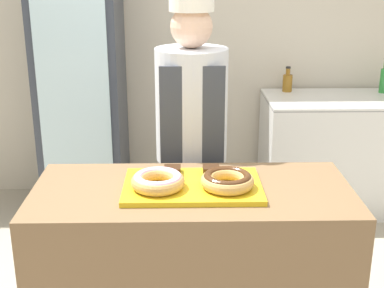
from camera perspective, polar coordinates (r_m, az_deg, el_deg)
wall_back at (r=4.39m, az=-0.55°, el=11.86°), size 8.00×0.06×2.70m
display_counter at (r=2.64m, az=0.05°, el=-13.84°), size 1.45×0.66×0.91m
serving_tray at (r=2.42m, az=0.05°, el=-4.53°), size 0.62×0.40×0.02m
donut_light_glaze at (r=2.36m, az=-3.66°, el=-3.89°), size 0.24×0.24×0.07m
donut_chocolate_glaze at (r=2.37m, az=3.79°, el=-3.83°), size 0.24×0.24×0.07m
brownie_back_left at (r=2.54m, az=-2.10°, el=-2.77°), size 0.08×0.08×0.03m
brownie_back_right at (r=2.54m, az=2.06°, el=-2.74°), size 0.08×0.08×0.03m
baker_person at (r=3.00m, az=-0.05°, el=-0.25°), size 0.40×0.40×1.71m
beverage_fridge at (r=4.14m, az=-11.60°, el=5.09°), size 0.61×0.65×1.85m
chest_freezer at (r=4.38m, az=14.79°, el=-0.88°), size 1.09×0.66×0.90m
bottle_green at (r=4.51m, az=19.77°, el=6.50°), size 0.06×0.06×0.28m
bottle_amber at (r=4.37m, az=10.15°, el=6.53°), size 0.08×0.08×0.20m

